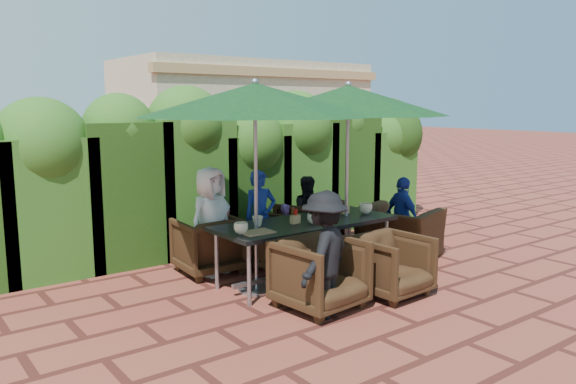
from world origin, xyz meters
TOP-DOWN VIEW (x-y plane):
  - ground at (0.00, 0.00)m, footprint 80.00×80.00m
  - dining_table at (-0.00, 0.13)m, footprint 2.33×0.90m
  - umbrella_left at (-0.72, 0.16)m, footprint 2.79×2.79m
  - umbrella_right at (0.62, 0.08)m, footprint 2.51×2.51m
  - chair_far_left at (-0.81, 1.13)m, footprint 0.83×0.78m
  - chair_far_mid at (-0.07, 0.97)m, footprint 0.94×0.91m
  - chair_far_right at (0.91, 1.16)m, footprint 1.08×1.05m
  - chair_near_left at (-0.50, -0.73)m, footprint 0.89×0.84m
  - chair_near_right at (0.43, -0.89)m, footprint 0.79×0.74m
  - chair_end_right at (1.77, 0.21)m, footprint 0.97×1.23m
  - adult_far_left at (-0.80, 1.08)m, footprint 0.78×0.59m
  - adult_far_mid at (-0.00, 1.14)m, footprint 0.53×0.46m
  - adult_far_right at (0.83, 1.09)m, footprint 0.60×0.42m
  - adult_near_left at (-0.60, -0.92)m, footprint 0.92×0.70m
  - adult_end_right at (1.77, 0.14)m, footprint 0.46×0.73m
  - child_left at (-0.49, 1.23)m, footprint 0.36×0.33m
  - child_right at (0.42, 1.10)m, footprint 0.30×0.25m
  - pedestrian_a at (1.57, 4.09)m, footprint 1.63×0.67m
  - pedestrian_b at (2.53, 4.46)m, footprint 0.94×0.84m
  - pedestrian_c at (3.46, 4.26)m, footprint 1.11×0.90m
  - cup_a at (-1.01, 0.04)m, footprint 0.16×0.16m
  - cup_b at (-0.64, 0.25)m, footprint 0.13×0.13m
  - cup_c at (-0.01, -0.02)m, footprint 0.15×0.15m
  - cup_d at (0.50, 0.24)m, footprint 0.16×0.16m
  - cup_e at (0.94, 0.05)m, footprint 0.17×0.17m
  - ketchup_bottle at (-0.16, 0.13)m, footprint 0.04×0.04m
  - sauce_bottle at (-0.14, 0.22)m, footprint 0.04×0.04m
  - serving_tray at (-0.84, -0.04)m, footprint 0.35×0.25m
  - number_block_left at (-0.19, 0.10)m, footprint 0.12×0.06m
  - number_block_right at (0.71, 0.20)m, footprint 0.12×0.06m
  - hedge_wall at (-0.22, 2.32)m, footprint 9.10×1.60m
  - building at (3.50, 6.99)m, footprint 6.20×3.08m

SIDE VIEW (x-z plane):
  - ground at x=0.00m, z-range 0.00..0.00m
  - chair_far_mid at x=-0.07m, z-range 0.00..0.75m
  - chair_near_right at x=0.43m, z-range 0.00..0.77m
  - child_right at x=0.42m, z-range 0.00..0.78m
  - chair_far_left at x=-0.81m, z-range 0.00..0.80m
  - child_left at x=-0.49m, z-range 0.00..0.82m
  - chair_near_left at x=-0.50m, z-range 0.00..0.84m
  - chair_far_right at x=0.91m, z-range 0.00..0.86m
  - chair_end_right at x=1.77m, z-range 0.00..0.95m
  - adult_far_right at x=0.83m, z-range 0.00..1.14m
  - adult_end_right at x=1.77m, z-range 0.00..1.16m
  - adult_far_mid at x=0.00m, z-range 0.00..1.28m
  - adult_near_left at x=-0.60m, z-range 0.00..1.31m
  - dining_table at x=0.00m, z-range 0.30..1.05m
  - adult_far_left at x=-0.80m, z-range 0.00..1.40m
  - serving_tray at x=-0.84m, z-range 0.75..0.77m
  - pedestrian_c at x=3.46m, z-range 0.00..1.58m
  - number_block_left at x=-0.19m, z-range 0.75..0.85m
  - number_block_right at x=0.71m, z-range 0.75..0.85m
  - cup_c at x=-0.01m, z-range 0.75..0.87m
  - cup_b at x=-0.64m, z-range 0.75..0.87m
  - cup_a at x=-1.01m, z-range 0.75..0.88m
  - cup_e at x=0.94m, z-range 0.75..0.89m
  - cup_d at x=0.50m, z-range 0.75..0.90m
  - pedestrian_b at x=2.53m, z-range 0.00..1.67m
  - ketchup_bottle at x=-0.16m, z-range 0.75..0.92m
  - sauce_bottle at x=-0.14m, z-range 0.75..0.92m
  - pedestrian_a at x=1.57m, z-range 0.00..1.71m
  - hedge_wall at x=-0.22m, z-range 0.11..2.56m
  - building at x=3.50m, z-range 0.01..3.21m
  - umbrella_right at x=0.62m, z-range 0.98..3.44m
  - umbrella_left at x=-0.72m, z-range 0.98..3.44m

